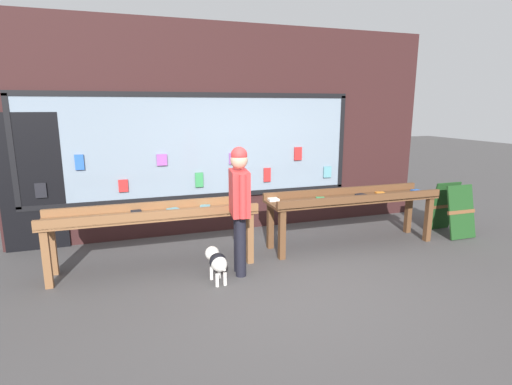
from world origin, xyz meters
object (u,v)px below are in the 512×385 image
display_table_left (153,219)px  small_dog (217,261)px  sandwich_board_sign (452,209)px  person_browsing (239,201)px  display_table_right (352,202)px

display_table_left → small_dog: bearing=-43.5°
small_dog → sandwich_board_sign: size_ratio=0.66×
person_browsing → small_dog: 0.81m
display_table_left → small_dog: 1.07m
display_table_right → small_dog: (-2.36, -0.67, -0.44)m
display_table_right → small_dog: 2.49m
small_dog → display_table_right: bearing=-79.6°
small_dog → sandwich_board_sign: 4.32m
sandwich_board_sign → display_table_left: bearing=179.1°
sandwich_board_sign → small_dog: bearing=-172.2°
display_table_right → person_browsing: person_browsing is taller
display_table_left → sandwich_board_sign: (4.98, -0.09, -0.25)m
display_table_left → display_table_right: (3.06, 0.00, 0.00)m
display_table_left → sandwich_board_sign: 4.99m
person_browsing → display_table_left: bearing=71.3°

